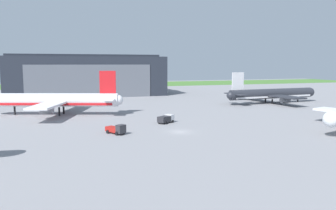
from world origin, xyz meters
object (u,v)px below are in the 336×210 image
Objects in this scene: maintenance_hangar at (87,76)px; baggage_tug at (166,119)px; airliner_far_left at (56,100)px; airliner_far_right at (272,94)px; ops_van at (116,129)px.

maintenance_hangar is 90.60m from baggage_tug.
airliner_far_left is at bearing 138.01° from baggage_tug.
maintenance_hangar is at bearing 137.42° from airliner_far_right.
maintenance_hangar reaches higher than airliner_far_right.
maintenance_hangar is 14.21× the size of baggage_tug.
ops_van is at bearing -150.05° from airliner_far_right.
airliner_far_right is 8.08× the size of baggage_tug.
airliner_far_right is at bearing 29.95° from ops_van.
airliner_far_left is at bearing -103.06° from maintenance_hangar.
maintenance_hangar is 88.68m from airliner_far_right.
airliner_far_right is (65.16, -59.87, -5.89)m from maintenance_hangar.
maintenance_hangar is at bearing 88.28° from ops_van.
airliner_far_right is (80.30, 5.41, -0.79)m from airliner_far_left.
airliner_far_right is 7.83× the size of ops_van.
airliner_far_left is 0.93× the size of airliner_far_right.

